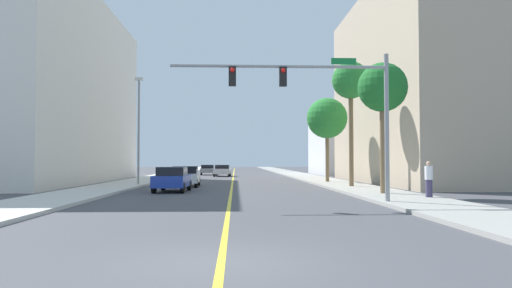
{
  "coord_description": "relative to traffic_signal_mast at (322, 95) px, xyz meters",
  "views": [
    {
      "loc": [
        0.27,
        -8.9,
        1.9
      ],
      "look_at": [
        1.46,
        18.57,
        2.87
      ],
      "focal_mm": 33.25,
      "sensor_mm": 36.0,
      "label": 1
    }
  ],
  "objects": [
    {
      "name": "sidewalk_left",
      "position": [
        -12.36,
        30.55,
        -4.7
      ],
      "size": [
        3.75,
        168.0,
        0.15
      ],
      "primitive_type": "cube",
      "color": "beige",
      "rests_on": "ground"
    },
    {
      "name": "palm_near",
      "position": [
        4.24,
        4.95,
        1.03
      ],
      "size": [
        2.68,
        2.68,
        7.09
      ],
      "color": "brown",
      "rests_on": "sidewalk_right"
    },
    {
      "name": "palm_mid",
      "position": [
        4.28,
        12.18,
        2.6
      ],
      "size": [
        2.6,
        2.6,
        8.68
      ],
      "color": "brown",
      "rests_on": "sidewalk_right"
    },
    {
      "name": "building_right_far",
      "position": [
        16.28,
        44.25,
        -0.21
      ],
      "size": [
        17.8,
        14.72,
        9.13
      ],
      "primitive_type": "cube",
      "color": "silver",
      "rests_on": "ground"
    },
    {
      "name": "car_blue",
      "position": [
        -7.62,
        8.89,
        -3.99
      ],
      "size": [
        2.02,
        4.08,
        1.53
      ],
      "rotation": [
        0.0,
        0.0,
        -0.04
      ],
      "color": "#1E389E",
      "rests_on": "ground"
    },
    {
      "name": "car_gray",
      "position": [
        -7.51,
        43.38,
        -4.07
      ],
      "size": [
        2.03,
        4.0,
        1.36
      ],
      "rotation": [
        0.0,
        0.0,
        0.04
      ],
      "color": "slate",
      "rests_on": "ground"
    },
    {
      "name": "pedestrian",
      "position": [
        5.57,
        2.13,
        -3.76
      ],
      "size": [
        0.38,
        0.38,
        1.73
      ],
      "rotation": [
        0.0,
        0.0,
        2.79
      ],
      "color": "#3F3859",
      "rests_on": "sidewalk_right"
    },
    {
      "name": "palm_far",
      "position": [
        4.01,
        19.41,
        0.71
      ],
      "size": [
        3.44,
        3.44,
        7.09
      ],
      "color": "brown",
      "rests_on": "sidewalk_right"
    },
    {
      "name": "street_lamp",
      "position": [
        -10.98,
        15.27,
        -0.21
      ],
      "size": [
        0.56,
        0.28,
        7.98
      ],
      "color": "gray",
      "rests_on": "sidewalk_left"
    },
    {
      "name": "sidewalk_right",
      "position": [
        4.33,
        30.55,
        -4.7
      ],
      "size": [
        3.75,
        168.0,
        0.15
      ],
      "primitive_type": "cube",
      "color": "#9E9B93",
      "rests_on": "ground"
    },
    {
      "name": "lane_marking_center",
      "position": [
        -4.01,
        30.55,
        -4.77
      ],
      "size": [
        0.16,
        144.0,
        0.01
      ],
      "primitive_type": "cube",
      "color": "yellow",
      "rests_on": "ground"
    },
    {
      "name": "building_right_near",
      "position": [
        15.66,
        20.05,
        3.5
      ],
      "size": [
        16.56,
        24.65,
        16.53
      ],
      "primitive_type": "cube",
      "color": "tan",
      "rests_on": "ground"
    },
    {
      "name": "car_white",
      "position": [
        -7.4,
        14.54,
        -4.01
      ],
      "size": [
        2.03,
        4.11,
        1.5
      ],
      "rotation": [
        0.0,
        0.0,
        0.02
      ],
      "color": "white",
      "rests_on": "ground"
    },
    {
      "name": "building_left_near",
      "position": [
        -21.47,
        21.61,
        3.21
      ],
      "size": [
        12.13,
        27.91,
        15.96
      ],
      "primitive_type": "cube",
      "color": "silver",
      "rests_on": "ground"
    },
    {
      "name": "traffic_signal_mast",
      "position": [
        0.0,
        0.0,
        0.0
      ],
      "size": [
        9.51,
        0.36,
        6.44
      ],
      "color": "gray",
      "rests_on": "sidewalk_right"
    },
    {
      "name": "car_silver",
      "position": [
        -5.34,
        37.64,
        -4.04
      ],
      "size": [
        2.08,
        4.63,
        1.4
      ],
      "rotation": [
        0.0,
        0.0,
        -0.04
      ],
      "color": "#BCBCC1",
      "rests_on": "ground"
    },
    {
      "name": "ground",
      "position": [
        -4.01,
        30.55,
        -4.77
      ],
      "size": [
        192.0,
        192.0,
        0.0
      ],
      "primitive_type": "plane",
      "color": "#47474C"
    }
  ]
}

